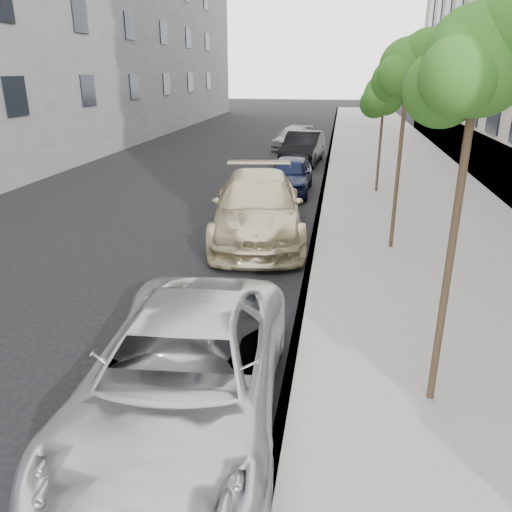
% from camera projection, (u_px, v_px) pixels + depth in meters
% --- Properties ---
extents(ground, '(160.00, 160.00, 0.00)m').
position_uv_depth(ground, '(180.00, 453.00, 6.20)').
color(ground, black).
rests_on(ground, ground).
extents(sidewalk, '(6.40, 72.00, 0.14)m').
position_uv_depth(sidewalk, '(386.00, 154.00, 27.69)').
color(sidewalk, gray).
rests_on(sidewalk, ground).
extents(curb, '(0.15, 72.00, 0.14)m').
position_uv_depth(curb, '(329.00, 153.00, 28.17)').
color(curb, '#9E9B93').
rests_on(curb, ground).
extents(tree_near, '(1.61, 1.41, 5.22)m').
position_uv_depth(tree_near, '(481.00, 62.00, 5.50)').
color(tree_near, '#38281C').
rests_on(tree_near, sidewalk).
extents(tree_mid, '(1.70, 1.50, 5.23)m').
position_uv_depth(tree_mid, '(410.00, 68.00, 11.51)').
color(tree_mid, '#38281C').
rests_on(tree_mid, sidewalk).
extents(tree_far, '(1.78, 1.58, 4.38)m').
position_uv_depth(tree_far, '(385.00, 95.00, 17.83)').
color(tree_far, '#38281C').
rests_on(tree_far, sidewalk).
extents(minivan, '(2.90, 5.59, 1.51)m').
position_uv_depth(minivan, '(184.00, 374.00, 6.50)').
color(minivan, silver).
rests_on(minivan, ground).
extents(suv, '(3.31, 6.32, 1.75)m').
position_uv_depth(suv, '(258.00, 207.00, 13.96)').
color(suv, beige).
rests_on(suv, ground).
extents(sedan_blue, '(1.62, 4.01, 1.37)m').
position_uv_depth(sedan_blue, '(290.00, 175.00, 19.17)').
color(sedan_blue, black).
rests_on(sedan_blue, ground).
extents(sedan_black, '(2.06, 4.88, 1.57)m').
position_uv_depth(sedan_black, '(303.00, 148.00, 25.12)').
color(sedan_black, black).
rests_on(sedan_black, ground).
extents(sedan_rear, '(2.42, 4.46, 1.23)m').
position_uv_depth(sedan_rear, '(293.00, 138.00, 30.04)').
color(sedan_rear, gray).
rests_on(sedan_rear, ground).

